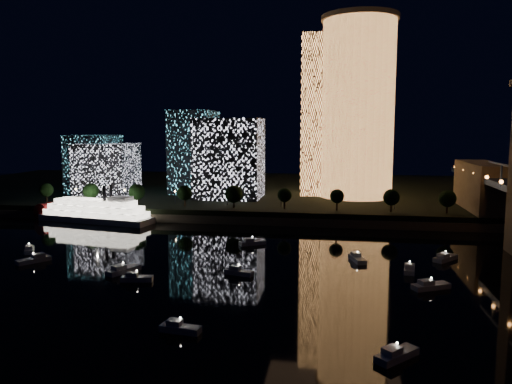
% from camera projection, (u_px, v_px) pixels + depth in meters
% --- Properties ---
extents(ground, '(520.00, 520.00, 0.00)m').
position_uv_depth(ground, '(288.00, 299.00, 105.74)').
color(ground, black).
rests_on(ground, ground).
extents(far_bank, '(420.00, 160.00, 5.00)m').
position_uv_depth(far_bank, '(318.00, 193.00, 262.07)').
color(far_bank, black).
rests_on(far_bank, ground).
extents(seawall, '(420.00, 6.00, 3.00)m').
position_uv_depth(seawall, '(309.00, 222.00, 185.83)').
color(seawall, '#6B5E4C').
rests_on(seawall, ground).
extents(tower_cylindrical, '(34.00, 34.00, 79.96)m').
position_uv_depth(tower_cylindrical, '(358.00, 108.00, 223.03)').
color(tower_cylindrical, '#E7924A').
rests_on(tower_cylindrical, far_bank).
extents(tower_rectangular, '(23.05, 23.05, 73.36)m').
position_uv_depth(tower_rectangular, '(327.00, 116.00, 234.19)').
color(tower_rectangular, '#E7924A').
rests_on(tower_rectangular, far_bank).
extents(midrise_blocks, '(89.14, 46.57, 39.55)m').
position_uv_depth(midrise_blocks, '(173.00, 160.00, 231.39)').
color(midrise_blocks, white).
rests_on(midrise_blocks, far_bank).
extents(riverboat, '(50.93, 19.18, 15.05)m').
position_uv_depth(riverboat, '(91.00, 212.00, 194.00)').
color(riverboat, silver).
rests_on(riverboat, ground).
extents(motorboats, '(125.17, 79.87, 2.78)m').
position_uv_depth(motorboats, '(252.00, 271.00, 123.82)').
color(motorboats, silver).
rests_on(motorboats, ground).
extents(esplanade_trees, '(166.04, 6.97, 8.98)m').
position_uv_depth(esplanade_trees, '(229.00, 194.00, 195.65)').
color(esplanade_trees, black).
rests_on(esplanade_trees, far_bank).
extents(street_lamps, '(132.70, 0.70, 5.65)m').
position_uv_depth(street_lamps, '(227.00, 195.00, 202.03)').
color(street_lamps, black).
rests_on(street_lamps, far_bank).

